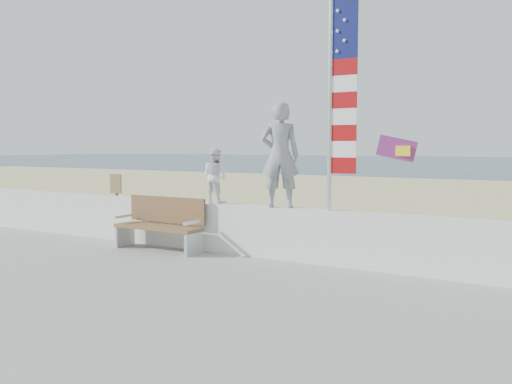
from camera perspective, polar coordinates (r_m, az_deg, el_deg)
ground at (r=8.36m, az=-7.59°, el=-10.11°), size 220.00×220.00×0.00m
sand at (r=16.28m, az=12.39°, el=-2.72°), size 90.00×40.00×0.08m
seawall at (r=9.85m, az=-0.41°, el=-4.04°), size 30.00×0.35×0.90m
adult at (r=9.45m, az=2.54°, el=3.90°), size 0.79×0.68×1.83m
child at (r=10.19m, az=-4.34°, el=1.69°), size 0.53×0.44×1.02m
bench at (r=10.49m, az=-9.97°, el=-3.24°), size 1.80×0.57×1.00m
flag at (r=9.04m, az=8.57°, el=10.13°), size 0.50×0.08×3.50m
parafoil_kite at (r=11.63m, az=14.74°, el=4.42°), size 0.87×0.39×0.58m
sign at (r=12.31m, az=-14.47°, el=-0.94°), size 0.32×0.07×1.46m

